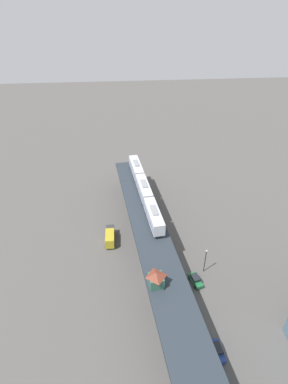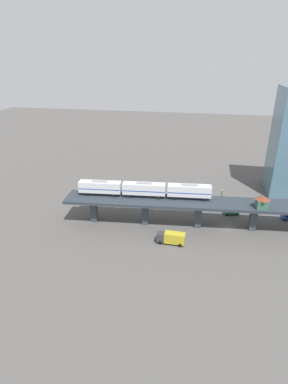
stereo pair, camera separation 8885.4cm
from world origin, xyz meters
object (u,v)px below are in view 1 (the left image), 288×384
(subway_train, at_px, (144,189))
(street_car_blue, at_px, (217,350))
(signal_hut, at_px, (156,279))
(delivery_truck, at_px, (110,236))
(street_car_green, at_px, (196,280))
(street_lamp, at_px, (205,259))

(subway_train, distance_m, street_car_blue, 44.06)
(subway_train, bearing_deg, signal_hut, 88.65)
(signal_hut, height_order, street_car_blue, signal_hut)
(signal_hut, relative_size, delivery_truck, 0.48)
(subway_train, distance_m, street_car_green, 28.66)
(subway_train, bearing_deg, delivery_truck, 42.44)
(delivery_truck, xyz_separation_m, street_lamp, (-22.47, 12.88, 2.35))
(street_car_green, height_order, street_lamp, street_lamp)
(signal_hut, relative_size, street_lamp, 0.51)
(street_car_blue, xyz_separation_m, delivery_truck, (19.68, -32.70, 0.82))
(street_car_green, bearing_deg, delivery_truck, -39.27)
(subway_train, relative_size, delivery_truck, 5.14)
(signal_hut, xyz_separation_m, delivery_truck, (9.38, -22.31, -7.93))
(signal_hut, height_order, delivery_truck, signal_hut)
(street_car_blue, height_order, delivery_truck, delivery_truck)
(subway_train, relative_size, street_car_green, 7.92)
(street_car_green, distance_m, street_lamp, 5.30)
(signal_hut, xyz_separation_m, street_lamp, (-13.08, -9.42, -5.58))
(signal_hut, distance_m, street_car_green, 14.86)
(street_car_green, xyz_separation_m, street_lamp, (-2.83, -3.17, 3.17))
(street_car_blue, xyz_separation_m, street_lamp, (-2.78, -19.81, 3.17))
(subway_train, height_order, signal_hut, subway_train)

